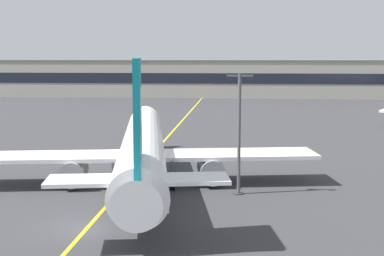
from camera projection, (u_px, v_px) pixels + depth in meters
ground_plane at (86, 229)px, 37.19m from camera, size 400.00×400.00×0.00m
taxiway_centreline at (155, 151)px, 66.79m from camera, size 1.02×180.00×0.01m
airliner_foreground at (143, 149)px, 48.97m from camera, size 32.35×41.38×11.65m
apron_lamp_post at (239, 131)px, 45.74m from camera, size 2.24×0.90×10.25m
terminal_building at (180, 78)px, 152.61m from camera, size 122.05×12.40×10.37m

